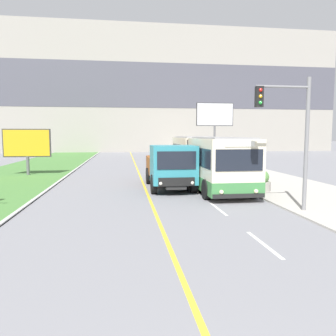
# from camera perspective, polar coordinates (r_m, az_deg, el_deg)

# --- Properties ---
(apartment_block_background) EXTENTS (80.00, 8.04, 23.17)m
(apartment_block_background) POSITION_cam_1_polar(r_m,az_deg,el_deg) (65.05, -6.79, 13.18)
(apartment_block_background) COLOR gray
(apartment_block_background) RESTS_ON ground_plane
(city_bus) EXTENTS (2.69, 12.11, 3.04)m
(city_bus) POSITION_cam_1_polar(r_m,az_deg,el_deg) (20.91, 6.68, 1.31)
(city_bus) COLOR beige
(city_bus) RESTS_ON ground_plane
(dump_truck) EXTENTS (2.47, 6.40, 2.59)m
(dump_truck) POSITION_cam_1_polar(r_m,az_deg,el_deg) (18.67, 0.52, 0.06)
(dump_truck) COLOR black
(dump_truck) RESTS_ON ground_plane
(car_distant) EXTENTS (1.80, 4.30, 1.45)m
(car_distant) POSITION_cam_1_polar(r_m,az_deg,el_deg) (32.39, 1.10, 1.40)
(car_distant) COLOR black
(car_distant) RESTS_ON ground_plane
(traffic_light_mast) EXTENTS (2.28, 0.32, 5.44)m
(traffic_light_mast) POSITION_cam_1_polar(r_m,az_deg,el_deg) (14.02, 20.69, 6.73)
(traffic_light_mast) COLOR slate
(traffic_light_mast) RESTS_ON ground_plane
(billboard_large) EXTENTS (4.43, 0.24, 6.92)m
(billboard_large) POSITION_cam_1_polar(r_m,az_deg,el_deg) (39.44, 8.15, 8.80)
(billboard_large) COLOR #59595B
(billboard_large) RESTS_ON ground_plane
(billboard_small) EXTENTS (3.59, 0.24, 3.64)m
(billboard_small) POSITION_cam_1_polar(r_m,az_deg,el_deg) (27.94, -23.35, 3.85)
(billboard_small) COLOR #59595B
(billboard_small) RESTS_ON ground_plane
(planter_round_near) EXTENTS (0.95, 0.95, 1.15)m
(planter_round_near) POSITION_cam_1_polar(r_m,az_deg,el_deg) (18.83, 16.04, -2.31)
(planter_round_near) COLOR gray
(planter_round_near) RESTS_ON sidewalk_right
(planter_round_second) EXTENTS (0.88, 0.88, 1.10)m
(planter_round_second) POSITION_cam_1_polar(r_m,az_deg,el_deg) (22.87, 11.83, -0.85)
(planter_round_second) COLOR gray
(planter_round_second) RESTS_ON sidewalk_right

